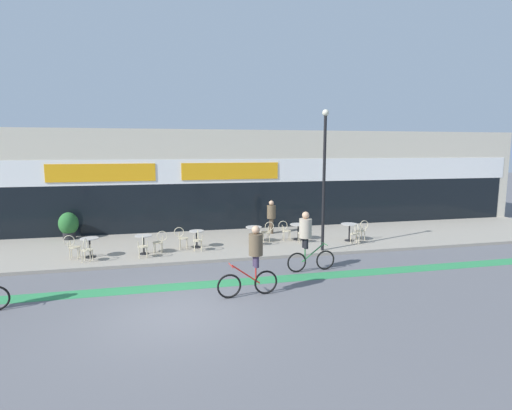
{
  "coord_description": "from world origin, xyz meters",
  "views": [
    {
      "loc": [
        -0.21,
        -10.0,
        4.25
      ],
      "look_at": [
        3.6,
        6.55,
        1.84
      ],
      "focal_mm": 28.0,
      "sensor_mm": 36.0,
      "label": 1
    }
  ],
  "objects_px": {
    "bistro_table_1": "(143,241)",
    "bistro_table_2": "(197,236)",
    "cafe_chair_0_side": "(72,245)",
    "cafe_chair_3_near": "(257,234)",
    "bistro_table_4": "(298,229)",
    "cyclist_0": "(307,237)",
    "cafe_chair_0_near": "(86,248)",
    "planter_pot": "(69,225)",
    "bistro_table_3": "(254,231)",
    "cafe_chair_2_side": "(181,236)",
    "cafe_chair_4_side": "(285,229)",
    "cafe_chair_3_side": "(267,230)",
    "bistro_table_0": "(90,244)",
    "cafe_chair_5_side": "(362,229)",
    "cafe_chair_1_near": "(143,245)",
    "bistro_table_5": "(349,229)",
    "cafe_chair_1_side": "(160,240)",
    "cafe_chair_2_near": "(198,239)",
    "cyclist_1": "(253,257)",
    "lamp_post": "(324,171)",
    "pedestrian_near_end": "(271,214)",
    "cafe_chair_4_near": "(303,231)",
    "cafe_chair_5_near": "(356,232)"
  },
  "relations": [
    {
      "from": "cafe_chair_4_near",
      "to": "cafe_chair_0_side",
      "type": "bearing_deg",
      "value": 97.13
    },
    {
      "from": "bistro_table_4",
      "to": "cafe_chair_0_near",
      "type": "distance_m",
      "value": 8.89
    },
    {
      "from": "bistro_table_1",
      "to": "cafe_chair_5_near",
      "type": "xyz_separation_m",
      "value": [
        8.93,
        -0.34,
        -0.02
      ]
    },
    {
      "from": "cafe_chair_2_near",
      "to": "pedestrian_near_end",
      "type": "distance_m",
      "value": 4.69
    },
    {
      "from": "bistro_table_5",
      "to": "cafe_chair_4_side",
      "type": "xyz_separation_m",
      "value": [
        -2.81,
        0.71,
        -0.04
      ]
    },
    {
      "from": "cafe_chair_0_near",
      "to": "pedestrian_near_end",
      "type": "bearing_deg",
      "value": -59.2
    },
    {
      "from": "lamp_post",
      "to": "cafe_chair_3_side",
      "type": "bearing_deg",
      "value": 132.68
    },
    {
      "from": "bistro_table_2",
      "to": "cafe_chair_1_near",
      "type": "distance_m",
      "value": 2.43
    },
    {
      "from": "cafe_chair_1_near",
      "to": "cafe_chair_3_side",
      "type": "xyz_separation_m",
      "value": [
        5.28,
        1.56,
        0.0
      ]
    },
    {
      "from": "cyclist_0",
      "to": "cafe_chair_3_near",
      "type": "bearing_deg",
      "value": 102.31
    },
    {
      "from": "bistro_table_2",
      "to": "cafe_chair_5_near",
      "type": "distance_m",
      "value": 6.86
    },
    {
      "from": "planter_pot",
      "to": "bistro_table_0",
      "type": "bearing_deg",
      "value": -67.26
    },
    {
      "from": "bistro_table_1",
      "to": "bistro_table_2",
      "type": "height_order",
      "value": "bistro_table_1"
    },
    {
      "from": "cafe_chair_1_side",
      "to": "cafe_chair_4_near",
      "type": "distance_m",
      "value": 6.13
    },
    {
      "from": "cafe_chair_4_side",
      "to": "cyclist_1",
      "type": "distance_m",
      "value": 6.69
    },
    {
      "from": "bistro_table_2",
      "to": "cafe_chair_3_side",
      "type": "height_order",
      "value": "cafe_chair_3_side"
    },
    {
      "from": "cafe_chair_1_near",
      "to": "cafe_chair_3_near",
      "type": "bearing_deg",
      "value": -83.23
    },
    {
      "from": "cafe_chair_4_side",
      "to": "cafe_chair_5_side",
      "type": "xyz_separation_m",
      "value": [
        3.44,
        -0.71,
        0.0
      ]
    },
    {
      "from": "bistro_table_3",
      "to": "bistro_table_4",
      "type": "xyz_separation_m",
      "value": [
        2.09,
        0.05,
        0.02
      ]
    },
    {
      "from": "bistro_table_2",
      "to": "bistro_table_0",
      "type": "bearing_deg",
      "value": -171.21
    },
    {
      "from": "cafe_chair_5_near",
      "to": "lamp_post",
      "type": "relative_size",
      "value": 0.16
    },
    {
      "from": "cafe_chair_4_side",
      "to": "cafe_chair_2_side",
      "type": "bearing_deg",
      "value": -167.77
    },
    {
      "from": "cafe_chair_3_side",
      "to": "planter_pot",
      "type": "bearing_deg",
      "value": -16.06
    },
    {
      "from": "cafe_chair_0_side",
      "to": "cafe_chair_1_near",
      "type": "xyz_separation_m",
      "value": [
        2.61,
        -0.55,
        0.0
      ]
    },
    {
      "from": "cafe_chair_0_near",
      "to": "planter_pot",
      "type": "bearing_deg",
      "value": 27.46
    },
    {
      "from": "bistro_table_3",
      "to": "cafe_chair_2_side",
      "type": "bearing_deg",
      "value": -173.39
    },
    {
      "from": "cafe_chair_1_near",
      "to": "cafe_chair_5_side",
      "type": "distance_m",
      "value": 9.6
    },
    {
      "from": "cafe_chair_1_side",
      "to": "planter_pot",
      "type": "distance_m",
      "value": 5.39
    },
    {
      "from": "cafe_chair_0_side",
      "to": "cafe_chair_4_side",
      "type": "bearing_deg",
      "value": 7.05
    },
    {
      "from": "cafe_chair_1_side",
      "to": "cafe_chair_3_side",
      "type": "relative_size",
      "value": 1.0
    },
    {
      "from": "cafe_chair_1_side",
      "to": "cafe_chair_3_near",
      "type": "height_order",
      "value": "same"
    },
    {
      "from": "bistro_table_0",
      "to": "lamp_post",
      "type": "xyz_separation_m",
      "value": [
        9.07,
        -0.96,
        2.69
      ]
    },
    {
      "from": "pedestrian_near_end",
      "to": "cafe_chair_5_side",
      "type": "bearing_deg",
      "value": 139.33
    },
    {
      "from": "bistro_table_4",
      "to": "cafe_chair_3_side",
      "type": "distance_m",
      "value": 1.46
    },
    {
      "from": "bistro_table_4",
      "to": "cyclist_0",
      "type": "distance_m",
      "value": 4.38
    },
    {
      "from": "cafe_chair_0_near",
      "to": "cafe_chair_5_side",
      "type": "distance_m",
      "value": 11.59
    },
    {
      "from": "bistro_table_3",
      "to": "cafe_chair_2_side",
      "type": "distance_m",
      "value": 3.18
    },
    {
      "from": "cafe_chair_0_side",
      "to": "cafe_chair_5_side",
      "type": "relative_size",
      "value": 1.0
    },
    {
      "from": "cafe_chair_4_near",
      "to": "lamp_post",
      "type": "bearing_deg",
      "value": -161.14
    },
    {
      "from": "cafe_chair_1_near",
      "to": "pedestrian_near_end",
      "type": "xyz_separation_m",
      "value": [
        5.92,
        3.26,
        0.45
      ]
    },
    {
      "from": "cyclist_1",
      "to": "bistro_table_5",
      "type": "bearing_deg",
      "value": -141.32
    },
    {
      "from": "cafe_chair_4_side",
      "to": "pedestrian_near_end",
      "type": "distance_m",
      "value": 1.71
    },
    {
      "from": "planter_pot",
      "to": "lamp_post",
      "type": "height_order",
      "value": "lamp_post"
    },
    {
      "from": "cafe_chair_2_near",
      "to": "cyclist_1",
      "type": "relative_size",
      "value": 0.44
    },
    {
      "from": "bistro_table_0",
      "to": "cyclist_0",
      "type": "distance_m",
      "value": 8.23
    },
    {
      "from": "cafe_chair_5_side",
      "to": "bistro_table_5",
      "type": "bearing_deg",
      "value": -0.15
    },
    {
      "from": "cafe_chair_4_side",
      "to": "bistro_table_1",
      "type": "bearing_deg",
      "value": -163.81
    },
    {
      "from": "lamp_post",
      "to": "pedestrian_near_end",
      "type": "xyz_separation_m",
      "value": [
        -1.17,
        3.67,
        -2.27
      ]
    },
    {
      "from": "cafe_chair_0_side",
      "to": "cafe_chair_3_near",
      "type": "bearing_deg",
      "value": 3.09
    },
    {
      "from": "cafe_chair_4_side",
      "to": "cafe_chair_5_side",
      "type": "distance_m",
      "value": 3.51
    }
  ]
}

